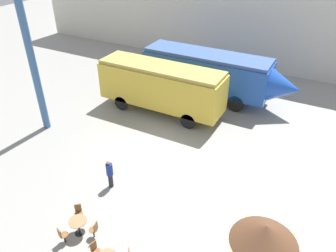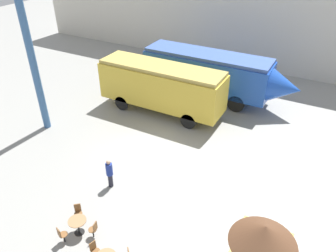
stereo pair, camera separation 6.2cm
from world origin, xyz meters
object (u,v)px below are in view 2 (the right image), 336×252
passenger_coach_vintage (161,85)px  cafe_chair_0 (94,249)px  visitor_person (110,172)px  cafe_table_mid (78,224)px  streamlined_locomotive (217,73)px

passenger_coach_vintage → cafe_chair_0: size_ratio=9.92×
cafe_chair_0 → visitor_person: (-1.98, 3.68, 0.38)m
cafe_chair_0 → visitor_person: bearing=133.6°
cafe_chair_0 → passenger_coach_vintage: bearing=121.9°
passenger_coach_vintage → cafe_table_mid: bearing=-79.4°
cafe_table_mid → cafe_chair_0: bearing=-24.7°
visitor_person → cafe_chair_0: bearing=-61.7°
streamlined_locomotive → passenger_coach_vintage: bearing=-125.2°
streamlined_locomotive → visitor_person: size_ratio=6.91×
passenger_coach_vintage → cafe_table_mid: passenger_coach_vintage is taller
passenger_coach_vintage → cafe_chair_0: bearing=-73.3°
passenger_coach_vintage → cafe_table_mid: (2.05, -10.94, -1.45)m
cafe_table_mid → visitor_person: (-0.57, 3.03, 0.32)m
cafe_chair_0 → visitor_person: visitor_person is taller
passenger_coach_vintage → visitor_person: passenger_coach_vintage is taller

